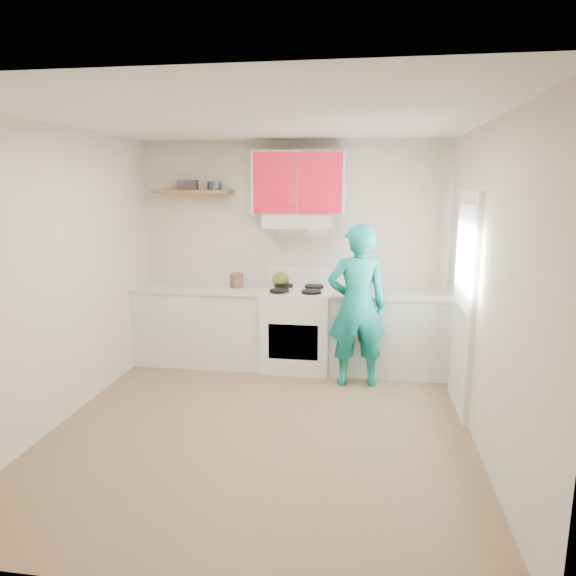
% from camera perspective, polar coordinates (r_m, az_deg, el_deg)
% --- Properties ---
extents(floor, '(3.80, 3.80, 0.00)m').
position_cam_1_polar(floor, '(4.71, -2.90, -15.15)').
color(floor, brown).
rests_on(floor, ground).
extents(ceiling, '(3.60, 3.80, 0.04)m').
position_cam_1_polar(ceiling, '(4.24, -3.27, 18.11)').
color(ceiling, white).
rests_on(ceiling, floor).
extents(back_wall, '(3.60, 0.04, 2.60)m').
position_cam_1_polar(back_wall, '(6.14, 0.49, 3.89)').
color(back_wall, beige).
rests_on(back_wall, floor).
extents(front_wall, '(3.60, 0.04, 2.60)m').
position_cam_1_polar(front_wall, '(2.51, -11.88, -7.51)').
color(front_wall, beige).
rests_on(front_wall, floor).
extents(left_wall, '(0.04, 3.80, 2.60)m').
position_cam_1_polar(left_wall, '(4.97, -23.87, 1.12)').
color(left_wall, beige).
rests_on(left_wall, floor).
extents(right_wall, '(0.04, 3.80, 2.60)m').
position_cam_1_polar(right_wall, '(4.31, 21.09, -0.13)').
color(right_wall, beige).
rests_on(right_wall, floor).
extents(door, '(0.05, 0.85, 2.05)m').
position_cam_1_polar(door, '(5.03, 18.91, -1.61)').
color(door, white).
rests_on(door, floor).
extents(door_glass, '(0.01, 0.55, 0.95)m').
position_cam_1_polar(door_glass, '(4.95, 18.92, 3.20)').
color(door_glass, white).
rests_on(door_glass, door).
extents(counter_left, '(1.52, 0.60, 0.90)m').
position_cam_1_polar(counter_left, '(6.25, -9.42, -4.08)').
color(counter_left, silver).
rests_on(counter_left, floor).
extents(counter_right, '(1.32, 0.60, 0.90)m').
position_cam_1_polar(counter_right, '(5.96, 11.01, -4.90)').
color(counter_right, silver).
rests_on(counter_right, floor).
extents(stove, '(0.76, 0.65, 0.92)m').
position_cam_1_polar(stove, '(5.98, 0.99, -4.55)').
color(stove, white).
rests_on(stove, floor).
extents(range_hood, '(0.76, 0.44, 0.15)m').
position_cam_1_polar(range_hood, '(5.87, 1.17, 7.42)').
color(range_hood, silver).
rests_on(range_hood, back_wall).
extents(upper_cabinets, '(1.02, 0.33, 0.70)m').
position_cam_1_polar(upper_cabinets, '(5.91, 1.26, 11.57)').
color(upper_cabinets, red).
rests_on(upper_cabinets, back_wall).
extents(shelf, '(0.90, 0.30, 0.04)m').
position_cam_1_polar(shelf, '(6.21, -10.45, 10.46)').
color(shelf, brown).
rests_on(shelf, back_wall).
extents(books, '(0.23, 0.18, 0.11)m').
position_cam_1_polar(books, '(6.26, -11.02, 11.12)').
color(books, '#41393B').
rests_on(books, shelf).
extents(tin, '(0.16, 0.16, 0.10)m').
position_cam_1_polar(tin, '(6.14, -8.14, 11.14)').
color(tin, '#333D4C').
rests_on(tin, shelf).
extents(kettle, '(0.25, 0.25, 0.17)m').
position_cam_1_polar(kettle, '(6.07, -0.85, 0.98)').
color(kettle, '#5C6F1F').
rests_on(kettle, stove).
extents(crock, '(0.18, 0.18, 0.18)m').
position_cam_1_polar(crock, '(6.03, -5.68, 0.74)').
color(crock, brown).
rests_on(crock, counter_left).
extents(cutting_board, '(0.35, 0.30, 0.02)m').
position_cam_1_polar(cutting_board, '(5.85, 9.69, -0.54)').
color(cutting_board, olive).
rests_on(cutting_board, counter_right).
extents(silicone_mat, '(0.33, 0.28, 0.01)m').
position_cam_1_polar(silicone_mat, '(5.85, 13.33, -0.75)').
color(silicone_mat, red).
rests_on(silicone_mat, counter_right).
extents(person, '(0.69, 0.52, 1.71)m').
position_cam_1_polar(person, '(5.41, 7.64, -2.02)').
color(person, '#0E8079').
rests_on(person, floor).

